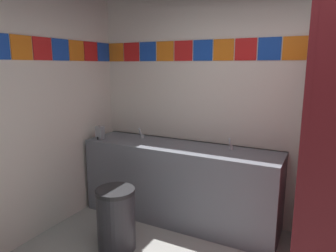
# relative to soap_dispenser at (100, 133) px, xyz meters

# --- Properties ---
(wall_back) EXTENTS (4.29, 0.09, 2.78)m
(wall_back) POSITION_rel_soap_dispenser_xyz_m (1.97, 0.50, 0.43)
(wall_back) COLOR silver
(wall_back) RESTS_ON ground_plane
(vanity_counter) EXTENTS (2.23, 0.58, 0.89)m
(vanity_counter) POSITION_rel_soap_dispenser_xyz_m (0.99, 0.17, -0.51)
(vanity_counter) COLOR slate
(vanity_counter) RESTS_ON ground_plane
(faucet_left) EXTENTS (0.04, 0.10, 0.14)m
(faucet_left) POSITION_rel_soap_dispenser_xyz_m (0.43, 0.26, -0.03)
(faucet_left) COLOR silver
(faucet_left) RESTS_ON vanity_counter
(faucet_right) EXTENTS (0.04, 0.10, 0.14)m
(faucet_right) POSITION_rel_soap_dispenser_xyz_m (1.54, 0.26, -0.03)
(faucet_right) COLOR silver
(faucet_right) RESTS_ON vanity_counter
(soap_dispenser) EXTENTS (0.09, 0.09, 0.16)m
(soap_dispenser) POSITION_rel_soap_dispenser_xyz_m (0.00, 0.00, 0.00)
(soap_dispenser) COLOR gray
(soap_dispenser) RESTS_ON vanity_counter
(stall_divider) EXTENTS (0.92, 1.54, 2.17)m
(stall_divider) POSITION_rel_soap_dispenser_xyz_m (2.47, -0.57, 0.12)
(stall_divider) COLOR maroon
(stall_divider) RESTS_ON ground_plane
(trash_bin) EXTENTS (0.38, 0.38, 0.62)m
(trash_bin) POSITION_rel_soap_dispenser_xyz_m (0.70, -0.64, -0.66)
(trash_bin) COLOR #333338
(trash_bin) RESTS_ON ground_plane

